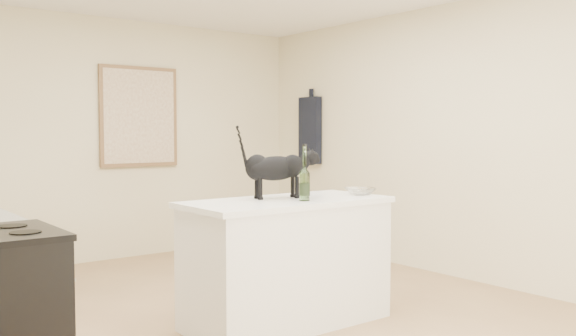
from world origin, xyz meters
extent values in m
plane|color=tan|center=(0.00, 0.00, 0.00)|extent=(5.50, 5.50, 0.00)
plane|color=beige|center=(0.00, 2.75, 1.30)|extent=(4.50, 0.00, 4.50)
plane|color=beige|center=(2.25, 0.00, 1.30)|extent=(0.00, 5.50, 5.50)
cube|color=white|center=(0.10, -0.20, 0.43)|extent=(1.44, 0.67, 0.86)
cube|color=white|center=(0.10, -0.20, 0.88)|extent=(1.50, 0.70, 0.04)
cube|color=brown|center=(0.30, 2.72, 1.55)|extent=(0.90, 0.03, 1.10)
cube|color=beige|center=(0.30, 2.70, 1.55)|extent=(0.82, 0.00, 1.02)
cube|color=black|center=(2.19, 2.05, 1.40)|extent=(0.08, 0.34, 0.80)
cylinder|color=#325D25|center=(0.14, -0.35, 1.07)|extent=(0.08, 0.08, 0.35)
imported|color=white|center=(0.73, -0.30, 0.93)|extent=(0.30, 0.30, 0.06)
camera|label=1|loc=(-2.57, -3.66, 1.38)|focal=38.41mm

